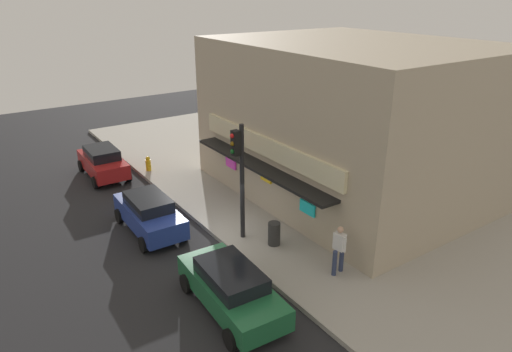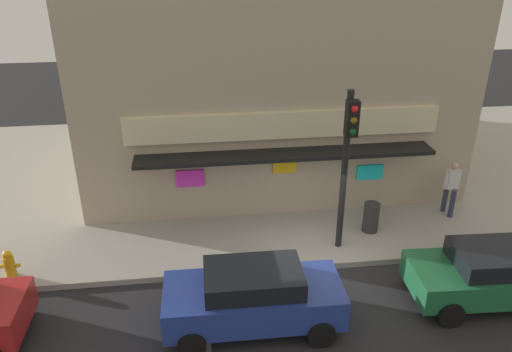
# 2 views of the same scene
# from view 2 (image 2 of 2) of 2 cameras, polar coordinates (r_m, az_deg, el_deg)

# --- Properties ---
(ground_plane) EXTENTS (54.06, 54.06, 0.00)m
(ground_plane) POSITION_cam_2_polar(r_m,az_deg,el_deg) (14.26, 7.08, -10.56)
(ground_plane) COLOR #232326
(sidewalk) EXTENTS (36.04, 12.62, 0.18)m
(sidewalk) POSITION_cam_2_polar(r_m,az_deg,el_deg) (19.53, 2.75, 0.55)
(sidewalk) COLOR #A39E93
(sidewalk) RESTS_ON ground_plane
(corner_building) EXTENTS (12.54, 10.83, 7.09)m
(corner_building) POSITION_cam_2_polar(r_m,az_deg,el_deg) (19.75, 0.68, 12.06)
(corner_building) COLOR tan
(corner_building) RESTS_ON sidewalk
(traffic_light) EXTENTS (0.32, 0.58, 4.68)m
(traffic_light) POSITION_cam_2_polar(r_m,az_deg,el_deg) (13.52, 10.32, 2.66)
(traffic_light) COLOR black
(traffic_light) RESTS_ON sidewalk
(fire_hydrant) EXTENTS (0.52, 0.28, 0.80)m
(fire_hydrant) POSITION_cam_2_polar(r_m,az_deg,el_deg) (14.90, -26.21, -8.97)
(fire_hydrant) COLOR gold
(fire_hydrant) RESTS_ON sidewalk
(trash_can) EXTENTS (0.48, 0.48, 0.93)m
(trash_can) POSITION_cam_2_polar(r_m,az_deg,el_deg) (15.69, 12.92, -4.59)
(trash_can) COLOR #2D2D2D
(trash_can) RESTS_ON sidewalk
(pedestrian) EXTENTS (0.55, 0.56, 1.82)m
(pedestrian) POSITION_cam_2_polar(r_m,az_deg,el_deg) (17.10, 21.29, -1.08)
(pedestrian) COLOR navy
(pedestrian) RESTS_ON sidewalk
(parked_car_green) EXTENTS (4.51, 2.14, 1.49)m
(parked_car_green) POSITION_cam_2_polar(r_m,az_deg,el_deg) (14.11, 25.90, -9.89)
(parked_car_green) COLOR #1E6038
(parked_car_green) RESTS_ON ground_plane
(parked_car_blue) EXTENTS (4.15, 1.95, 1.59)m
(parked_car_blue) POSITION_cam_2_polar(r_m,az_deg,el_deg) (11.96, -0.31, -13.54)
(parked_car_blue) COLOR navy
(parked_car_blue) RESTS_ON ground_plane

